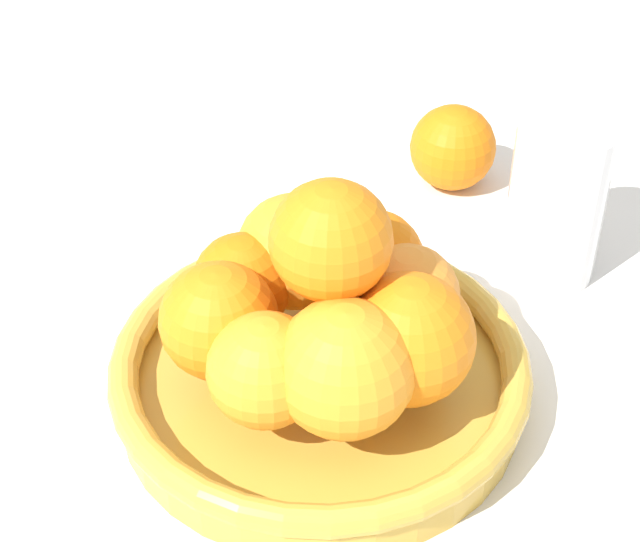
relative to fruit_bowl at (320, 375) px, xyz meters
The scene contains 5 objects.
ground_plane 0.02m from the fruit_bowl, ahead, with size 4.00×4.00×0.00m, color silver.
fruit_bowl is the anchor object (origin of this frame).
orange_pile 0.06m from the fruit_bowl, 43.35° to the right, with size 0.19×0.18×0.13m.
stray_orange 0.27m from the fruit_bowl, 86.54° to the left, with size 0.07×0.07×0.07m, color orange.
drinking_glass 0.22m from the fruit_bowl, 58.52° to the left, with size 0.07×0.07×0.12m, color white.
Camera 1 is at (0.17, -0.46, 0.50)m, focal length 60.00 mm.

